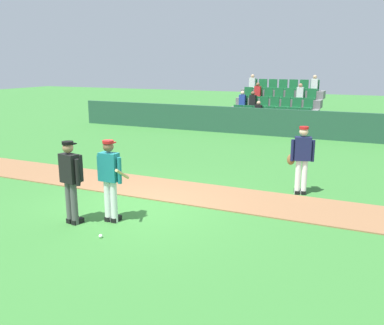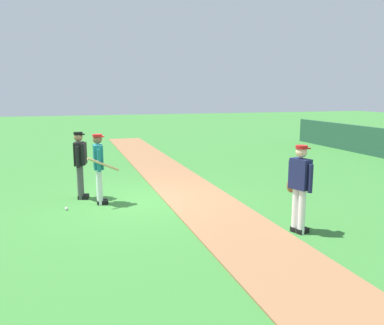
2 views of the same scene
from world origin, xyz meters
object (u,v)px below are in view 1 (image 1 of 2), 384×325
Objects in this scene: batter_teal_jersey at (110,178)px; umpire_home_plate at (71,178)px; baseball at (101,236)px; runner_navy_jersey at (302,158)px.

batter_teal_jersey and umpire_home_plate have the same top height.
batter_teal_jersey is at bearing 110.49° from baseball.
batter_teal_jersey and runner_navy_jersey have the same top height.
runner_navy_jersey is (3.28, 3.61, -0.01)m from batter_teal_jersey.
batter_teal_jersey is 1.27m from baseball.
runner_navy_jersey is 23.78× the size of baseball.
umpire_home_plate and runner_navy_jersey have the same top height.
umpire_home_plate is at bearing -134.47° from runner_navy_jersey.
umpire_home_plate reaches higher than baseball.
umpire_home_plate is 1.00× the size of runner_navy_jersey.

